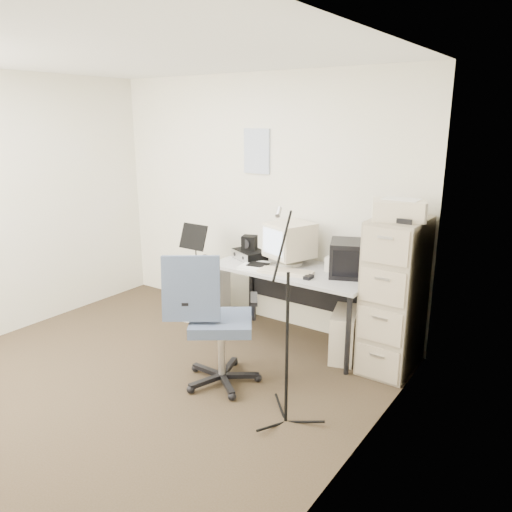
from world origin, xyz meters
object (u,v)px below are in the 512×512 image
Objects in this scene: desk at (293,305)px; filing_cabinet at (394,296)px; side_cart at (203,292)px; office_chair at (221,320)px.

filing_cabinet is at bearing 1.81° from desk.
desk is at bearing -11.15° from side_cart.
office_chair is (-1.02, -1.02, -0.11)m from filing_cabinet.
office_chair is at bearing -57.09° from side_cart.
desk is 1.08m from side_cart.
filing_cabinet is 2.26× the size of side_cart.
desk is at bearing 50.46° from office_chair.
office_chair is (-0.07, -0.99, 0.18)m from desk.
desk is at bearing -178.19° from filing_cabinet.
filing_cabinet is at bearing -11.44° from side_cart.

